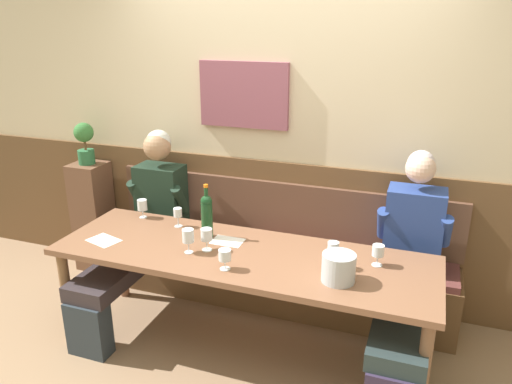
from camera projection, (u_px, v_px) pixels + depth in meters
The scene contains 20 objects.
ground_plane at pixel (232, 366), 3.23m from camera, with size 6.80×6.80×0.02m, color #907153.
room_wall_back at pixel (284, 121), 3.72m from camera, with size 6.80×0.12×2.80m.
wood_wainscot_panel at pixel (281, 228), 3.96m from camera, with size 6.80×0.03×1.09m, color brown.
wall_bench at pixel (272, 269), 3.86m from camera, with size 2.75×0.42×0.94m.
dining_table at pixel (242, 263), 3.17m from camera, with size 2.45×0.78×0.73m.
person_left_seat at pixel (143, 223), 3.76m from camera, with size 0.47×1.20×1.32m.
person_right_seat at pixel (409, 266), 3.14m from camera, with size 0.48×1.20×1.33m.
ice_bucket at pixel (339, 268), 2.78m from camera, with size 0.19×0.19×0.17m, color #B2BAC0.
wine_bottle_green_tall at pixel (207, 215), 3.32m from camera, with size 0.08×0.08×0.38m.
wine_glass_mid_right at pixel (207, 236), 3.15m from camera, with size 0.07×0.07×0.15m.
wine_glass_center_rear at pixel (188, 236), 3.11m from camera, with size 0.07×0.07×0.16m.
wine_glass_right_end at pixel (378, 252), 2.96m from camera, with size 0.07×0.07×0.13m.
wine_glass_center_front at pixel (225, 256), 2.91m from camera, with size 0.08×0.08×0.13m.
wine_glass_near_bucket at pixel (178, 213), 3.51m from camera, with size 0.06×0.06×0.14m.
wine_glass_mid_left at pixel (333, 250), 2.92m from camera, with size 0.07×0.07×0.16m.
wine_glass_left_end at pixel (142, 205), 3.67m from camera, with size 0.07×0.07×0.14m.
tasting_sheet_left_guest at pixel (104, 240), 3.32m from camera, with size 0.21×0.15×0.00m, color white.
tasting_sheet_right_guest at pixel (228, 241), 3.30m from camera, with size 0.21×0.15×0.00m, color white.
corner_pedestal at pixel (94, 216), 4.36m from camera, with size 0.28×0.28×0.96m, color brown.
potted_plant at pixel (85, 141), 4.14m from camera, with size 0.16×0.16×0.35m.
Camera 1 is at (1.05, -2.45, 2.14)m, focal length 34.69 mm.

